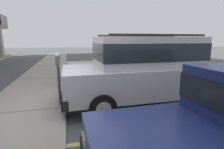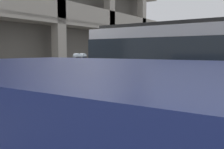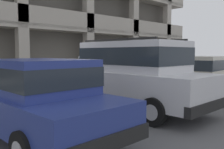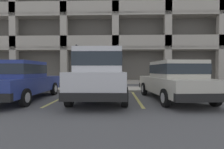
{
  "view_description": "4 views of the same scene",
  "coord_description": "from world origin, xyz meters",
  "views": [
    {
      "loc": [
        -4.57,
        0.1,
        1.9
      ],
      "look_at": [
        -0.01,
        -1.07,
        0.95
      ],
      "focal_mm": 28.0,
      "sensor_mm": 36.0,
      "label": 1
    },
    {
      "loc": [
        -4.04,
        -3.5,
        1.6
      ],
      "look_at": [
        0.42,
        -0.4,
        1.09
      ],
      "focal_mm": 40.0,
      "sensor_mm": 36.0,
      "label": 2
    },
    {
      "loc": [
        -5.29,
        -6.91,
        1.66
      ],
      "look_at": [
        0.37,
        -1.0,
        0.95
      ],
      "focal_mm": 40.0,
      "sensor_mm": 36.0,
      "label": 3
    },
    {
      "loc": [
        0.79,
        -9.17,
        1.19
      ],
      "look_at": [
        0.52,
        -0.41,
        0.98
      ],
      "focal_mm": 28.0,
      "sensor_mm": 36.0,
      "label": 4
    }
  ],
  "objects": [
    {
      "name": "parking_meter_near",
      "position": [
        0.22,
        0.35,
        1.19
      ],
      "size": [
        0.35,
        0.12,
        1.43
      ],
      "color": "#47474C",
      "rests_on": "sidewalk"
    },
    {
      "name": "sidewalk",
      "position": [
        0.0,
        1.3,
        0.06
      ],
      "size": [
        40.0,
        2.2,
        0.12
      ],
      "color": "#ADA89E",
      "rests_on": "ground_plane"
    },
    {
      "name": "ground_plane",
      "position": [
        0.0,
        0.0,
        -0.05
      ],
      "size": [
        80.0,
        80.0,
        0.1
      ],
      "color": "#565659"
    },
    {
      "name": "dark_hatchback",
      "position": [
        3.03,
        -2.2,
        0.82
      ],
      "size": [
        2.16,
        4.63,
        1.54
      ],
      "rotation": [
        0.0,
        0.0,
        0.1
      ],
      "color": "beige",
      "rests_on": "ground_plane"
    },
    {
      "name": "red_sedan",
      "position": [
        -3.06,
        -2.38,
        0.82
      ],
      "size": [
        1.9,
        4.51,
        1.54
      ],
      "rotation": [
        0.0,
        0.0,
        0.02
      ],
      "color": "navy",
      "rests_on": "ground_plane"
    },
    {
      "name": "silver_suv",
      "position": [
        0.11,
        -2.12,
        1.09
      ],
      "size": [
        2.04,
        4.79,
        2.03
      ],
      "rotation": [
        0.0,
        0.0,
        0.01
      ],
      "color": "silver",
      "rests_on": "ground_plane"
    },
    {
      "name": "parking_stall_lines",
      "position": [
        1.6,
        -1.4,
        0.0
      ],
      "size": [
        12.95,
        4.8,
        0.01
      ],
      "color": "#DBD16B",
      "rests_on": "ground_plane"
    }
  ]
}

